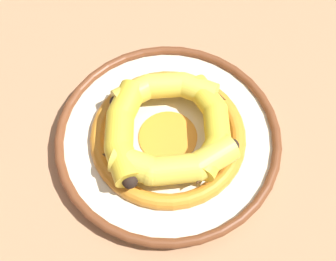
% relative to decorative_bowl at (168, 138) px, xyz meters
% --- Properties ---
extents(ground_plane, '(2.80, 2.80, 0.00)m').
position_rel_decorative_bowl_xyz_m(ground_plane, '(-0.03, -0.03, -0.02)').
color(ground_plane, '#A87A56').
extents(decorative_bowl, '(0.33, 0.33, 0.03)m').
position_rel_decorative_bowl_xyz_m(decorative_bowl, '(0.00, 0.00, 0.00)').
color(decorative_bowl, beige).
rests_on(decorative_bowl, ground_plane).
extents(banana_a, '(0.18, 0.06, 0.04)m').
position_rel_decorative_bowl_xyz_m(banana_a, '(0.00, -0.06, 0.04)').
color(banana_a, yellow).
rests_on(banana_a, decorative_bowl).
extents(banana_b, '(0.07, 0.19, 0.04)m').
position_rel_decorative_bowl_xyz_m(banana_b, '(0.06, 0.00, 0.04)').
color(banana_b, yellow).
rests_on(banana_b, decorative_bowl).
extents(banana_c, '(0.18, 0.07, 0.04)m').
position_rel_decorative_bowl_xyz_m(banana_c, '(0.01, 0.06, 0.04)').
color(banana_c, yellow).
rests_on(banana_c, decorative_bowl).
extents(banana_d, '(0.06, 0.17, 0.04)m').
position_rel_decorative_bowl_xyz_m(banana_d, '(-0.06, 0.00, 0.04)').
color(banana_d, yellow).
rests_on(banana_d, decorative_bowl).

